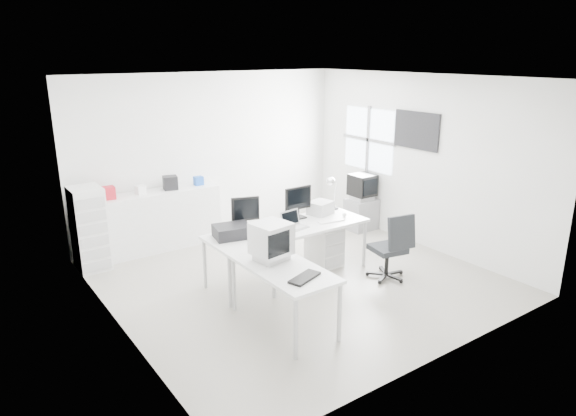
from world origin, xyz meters
TOP-DOWN VIEW (x-y plane):
  - floor at (0.00, 0.00)m, footprint 5.00×5.00m
  - ceiling at (0.00, 0.00)m, footprint 5.00×5.00m
  - back_wall at (0.00, 2.50)m, footprint 5.00×0.02m
  - left_wall at (-2.50, 0.00)m, footprint 0.02×5.00m
  - right_wall at (2.50, 0.00)m, footprint 0.02×5.00m
  - window at (2.48, 1.20)m, footprint 0.02×1.20m
  - wall_picture at (2.47, 0.10)m, footprint 0.04×0.90m
  - main_desk at (-0.05, 0.11)m, footprint 2.40×0.80m
  - side_desk at (-0.90, -0.99)m, footprint 0.70×1.40m
  - drawer_pedestal at (0.65, 0.16)m, footprint 0.40×0.50m
  - inkjet_printer at (-0.90, 0.21)m, footprint 0.53×0.45m
  - lcd_monitor_small at (-0.60, 0.36)m, footprint 0.44×0.33m
  - lcd_monitor_large at (0.30, 0.36)m, footprint 0.45×0.18m
  - laptop at (-0.00, 0.01)m, footprint 0.36×0.37m
  - white_keyboard at (0.60, -0.04)m, footprint 0.42×0.18m
  - white_mouse at (0.90, 0.01)m, footprint 0.06×0.06m
  - laser_printer at (0.70, 0.33)m, footprint 0.41×0.38m
  - desk_lamp at (1.05, 0.41)m, footprint 0.21×0.21m
  - crt_monitor at (-0.90, -0.74)m, footprint 0.40×0.40m
  - black_keyboard at (-0.90, -1.39)m, footprint 0.45×0.30m
  - office_chair at (1.06, -0.74)m, footprint 0.66×0.66m
  - tv_cabinet at (2.22, 1.03)m, footprint 0.52×0.42m
  - crt_tv at (2.22, 1.03)m, footprint 0.50×0.48m
  - sideboard at (-1.10, 2.24)m, footprint 1.94×0.48m
  - clutter_box_a at (-1.90, 2.24)m, footprint 0.20×0.18m
  - clutter_box_b at (-1.40, 2.24)m, footprint 0.16×0.15m
  - clutter_box_c at (-0.90, 2.24)m, footprint 0.26×0.25m
  - clutter_box_d at (-0.40, 2.24)m, footprint 0.15×0.13m
  - clutter_bottle at (-2.20, 2.28)m, footprint 0.07×0.07m
  - filing_cabinet at (-2.28, 2.05)m, footprint 0.44×0.52m

SIDE VIEW (x-z plane):
  - floor at x=0.00m, z-range -0.01..0.01m
  - tv_cabinet at x=2.22m, z-range 0.00..0.56m
  - drawer_pedestal at x=0.65m, z-range 0.00..0.60m
  - main_desk at x=-0.05m, z-range 0.00..0.75m
  - side_desk at x=-0.90m, z-range 0.00..0.75m
  - sideboard at x=-1.10m, z-range 0.00..0.97m
  - office_chair at x=1.06m, z-range 0.00..0.98m
  - filing_cabinet at x=-2.28m, z-range 0.00..1.25m
  - white_keyboard at x=0.60m, z-range 0.75..0.77m
  - black_keyboard at x=-0.90m, z-range 0.75..0.78m
  - white_mouse at x=0.90m, z-range 0.75..0.81m
  - crt_tv at x=2.22m, z-range 0.56..1.01m
  - inkjet_printer at x=-0.90m, z-range 0.75..0.92m
  - laser_printer at x=0.70m, z-range 0.75..0.95m
  - laptop at x=0.00m, z-range 0.75..0.96m
  - crt_monitor at x=-0.90m, z-range 0.75..1.16m
  - lcd_monitor_large at x=0.30m, z-range 0.75..1.21m
  - lcd_monitor_small at x=-0.60m, z-range 0.75..1.24m
  - desk_lamp at x=1.05m, z-range 0.75..1.25m
  - clutter_box_b at x=-1.40m, z-range 0.97..1.11m
  - clutter_box_d at x=-0.40m, z-range 0.97..1.11m
  - clutter_box_a at x=-1.90m, z-range 0.97..1.16m
  - clutter_bottle at x=-2.20m, z-range 0.97..1.19m
  - clutter_box_c at x=-0.90m, z-range 0.97..1.19m
  - back_wall at x=0.00m, z-range 0.00..2.80m
  - left_wall at x=-2.50m, z-range 0.00..2.80m
  - right_wall at x=2.50m, z-range 0.00..2.80m
  - window at x=2.48m, z-range 1.05..2.15m
  - wall_picture at x=2.47m, z-range 1.60..2.20m
  - ceiling at x=0.00m, z-range 2.79..2.80m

